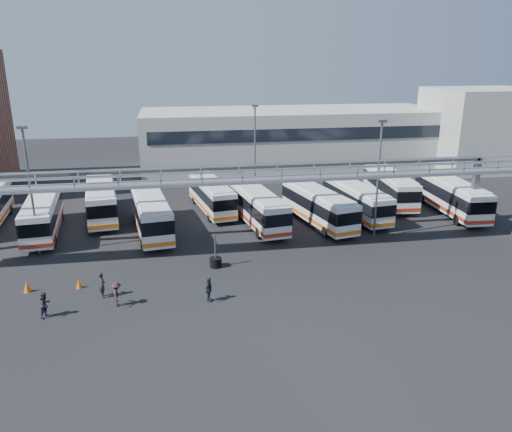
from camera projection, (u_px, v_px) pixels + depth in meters
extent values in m
plane|color=black|center=(252.00, 281.00, 35.23)|extent=(140.00, 140.00, 0.00)
cube|color=#999CA1|center=(241.00, 181.00, 38.07)|extent=(50.00, 1.80, 0.22)
cube|color=#999CA1|center=(242.00, 171.00, 36.98)|extent=(50.00, 0.10, 0.10)
cube|color=#999CA1|center=(239.00, 166.00, 38.58)|extent=(50.00, 0.10, 0.10)
cube|color=#4C4F54|center=(234.00, 167.00, 41.76)|extent=(45.00, 0.50, 0.35)
cube|color=#9E9E99|center=(291.00, 138.00, 71.63)|extent=(42.00, 14.00, 8.00)
cube|color=#B2B2AD|center=(482.00, 129.00, 69.77)|extent=(14.00, 12.00, 11.00)
cylinder|color=#4C4F54|center=(31.00, 194.00, 38.61)|extent=(0.18, 0.18, 10.00)
cube|color=#4C4F54|center=(22.00, 127.00, 37.06)|extent=(0.70, 0.35, 0.22)
cylinder|color=#4C4F54|center=(378.00, 182.00, 42.23)|extent=(0.18, 0.18, 10.00)
cube|color=#4C4F54|center=(382.00, 121.00, 40.68)|extent=(0.70, 0.35, 0.22)
cylinder|color=#4C4F54|center=(255.00, 153.00, 55.01)|extent=(0.18, 0.18, 10.00)
cube|color=#4C4F54|center=(255.00, 106.00, 53.45)|extent=(0.70, 0.35, 0.22)
cylinder|color=black|center=(10.00, 209.00, 50.12)|extent=(0.39, 1.01, 0.98)
cube|color=silver|center=(43.00, 215.00, 44.05)|extent=(3.63, 11.11, 2.73)
cube|color=black|center=(42.00, 211.00, 43.95)|extent=(3.70, 11.18, 1.09)
cube|color=#AD2D15|center=(44.00, 225.00, 44.34)|extent=(3.68, 11.17, 0.35)
cube|color=silver|center=(40.00, 199.00, 43.61)|extent=(3.27, 10.00, 0.16)
cylinder|color=black|center=(25.00, 243.00, 40.96)|extent=(0.40, 1.02, 0.99)
cylinder|color=black|center=(54.00, 241.00, 41.54)|extent=(0.40, 1.02, 0.99)
cylinder|color=black|center=(36.00, 218.00, 47.35)|extent=(0.40, 1.02, 0.99)
cylinder|color=black|center=(61.00, 216.00, 47.94)|extent=(0.40, 1.02, 0.99)
cube|color=silver|center=(101.00, 199.00, 48.64)|extent=(4.06, 11.66, 2.86)
cube|color=black|center=(101.00, 195.00, 48.54)|extent=(4.12, 11.73, 1.14)
cube|color=#D26313|center=(102.00, 209.00, 48.95)|extent=(4.11, 11.72, 0.36)
cube|color=silver|center=(100.00, 184.00, 48.18)|extent=(3.65, 10.50, 0.17)
cylinder|color=black|center=(90.00, 225.00, 45.40)|extent=(0.44, 1.07, 1.04)
cylinder|color=black|center=(117.00, 222.00, 46.07)|extent=(0.44, 1.07, 1.04)
cylinder|color=black|center=(90.00, 203.00, 52.05)|extent=(0.44, 1.07, 1.04)
cylinder|color=black|center=(114.00, 201.00, 52.72)|extent=(0.44, 1.07, 1.04)
cube|color=silver|center=(151.00, 213.00, 44.42)|extent=(4.07, 11.54, 2.82)
cube|color=black|center=(151.00, 209.00, 44.32)|extent=(4.14, 11.61, 1.13)
cube|color=#D26313|center=(151.00, 223.00, 44.73)|extent=(4.13, 11.60, 0.36)
cube|color=silver|center=(150.00, 196.00, 43.97)|extent=(3.66, 10.39, 0.16)
cylinder|color=black|center=(142.00, 242.00, 41.22)|extent=(0.44, 1.06, 1.03)
cylinder|color=black|center=(171.00, 239.00, 41.89)|extent=(0.44, 1.06, 1.03)
cylinder|color=black|center=(135.00, 216.00, 47.78)|extent=(0.44, 1.06, 1.03)
cylinder|color=black|center=(160.00, 214.00, 48.45)|extent=(0.44, 1.06, 1.03)
cube|color=silver|center=(211.00, 195.00, 50.70)|extent=(4.08, 10.63, 2.59)
cube|color=black|center=(211.00, 192.00, 50.60)|extent=(4.15, 10.70, 1.04)
cube|color=#D26313|center=(212.00, 204.00, 50.98)|extent=(4.14, 10.68, 0.33)
cube|color=silver|center=(211.00, 182.00, 50.28)|extent=(3.67, 9.56, 0.15)
cylinder|color=black|center=(210.00, 217.00, 47.76)|extent=(0.44, 0.98, 0.94)
cylinder|color=black|center=(231.00, 215.00, 48.44)|extent=(0.44, 0.98, 0.94)
cylinder|color=black|center=(194.00, 199.00, 53.72)|extent=(0.44, 0.98, 0.94)
cylinder|color=black|center=(213.00, 197.00, 54.40)|extent=(0.44, 0.98, 0.94)
cube|color=silver|center=(258.00, 207.00, 46.39)|extent=(4.03, 11.03, 2.70)
cube|color=black|center=(258.00, 204.00, 46.30)|extent=(4.10, 11.10, 1.08)
cube|color=#AD2D15|center=(258.00, 217.00, 46.68)|extent=(4.09, 11.09, 0.34)
cube|color=silver|center=(258.00, 192.00, 45.96)|extent=(3.63, 9.93, 0.16)
cylinder|color=black|center=(259.00, 233.00, 43.34)|extent=(0.44, 1.01, 0.98)
cylinder|color=black|center=(282.00, 230.00, 44.00)|extent=(0.44, 1.01, 0.98)
cylinder|color=black|center=(236.00, 211.00, 49.58)|extent=(0.44, 1.01, 0.98)
cylinder|color=black|center=(257.00, 209.00, 50.24)|extent=(0.44, 1.01, 0.98)
cube|color=silver|center=(318.00, 206.00, 46.72)|extent=(4.62, 11.06, 2.70)
cube|color=black|center=(318.00, 203.00, 46.62)|extent=(4.69, 11.13, 1.08)
cube|color=#D26313|center=(318.00, 216.00, 47.01)|extent=(4.67, 11.12, 0.34)
cube|color=silver|center=(319.00, 191.00, 46.28)|extent=(4.15, 9.96, 0.16)
cylinder|color=black|center=(326.00, 232.00, 43.67)|extent=(0.49, 1.02, 0.98)
cylinder|color=black|center=(347.00, 229.00, 44.45)|extent=(0.49, 1.02, 0.98)
cylinder|color=black|center=(291.00, 210.00, 49.78)|extent=(0.49, 1.02, 0.98)
cylinder|color=black|center=(311.00, 208.00, 50.56)|extent=(0.49, 1.02, 0.98)
cube|color=silver|center=(356.00, 200.00, 48.94)|extent=(3.63, 10.67, 2.61)
cube|color=black|center=(356.00, 197.00, 48.84)|extent=(3.70, 10.73, 1.05)
cube|color=#D26313|center=(356.00, 209.00, 49.22)|extent=(3.69, 10.72, 0.33)
cube|color=silver|center=(357.00, 186.00, 48.52)|extent=(3.27, 9.60, 0.15)
cylinder|color=black|center=(362.00, 223.00, 45.98)|extent=(0.40, 0.98, 0.95)
cylinder|color=black|center=(383.00, 221.00, 46.57)|extent=(0.40, 0.98, 0.95)
cylinder|color=black|center=(331.00, 204.00, 52.08)|extent=(0.40, 0.98, 0.95)
cylinder|color=black|center=(350.00, 202.00, 52.67)|extent=(0.40, 0.98, 0.95)
cube|color=silver|center=(390.00, 187.00, 53.56)|extent=(3.37, 11.09, 2.73)
cube|color=black|center=(390.00, 184.00, 53.46)|extent=(3.44, 11.16, 1.09)
cube|color=#AD2D15|center=(389.00, 195.00, 53.85)|extent=(3.43, 11.15, 0.35)
cube|color=silver|center=(391.00, 173.00, 53.12)|extent=(3.03, 9.98, 0.16)
cylinder|color=black|center=(390.00, 208.00, 50.55)|extent=(0.38, 1.01, 0.99)
cylinder|color=black|center=(411.00, 207.00, 50.74)|extent=(0.38, 1.01, 0.99)
cylinder|color=black|center=(369.00, 190.00, 57.18)|extent=(0.38, 1.01, 0.99)
cylinder|color=black|center=(388.00, 190.00, 57.37)|extent=(0.38, 1.01, 0.99)
cube|color=silver|center=(451.00, 196.00, 49.91)|extent=(3.04, 11.30, 2.80)
cube|color=black|center=(452.00, 192.00, 49.81)|extent=(3.11, 11.37, 1.12)
cube|color=#AD2D15|center=(450.00, 205.00, 50.21)|extent=(3.10, 11.35, 0.36)
cube|color=silver|center=(453.00, 181.00, 49.45)|extent=(2.74, 10.17, 0.16)
cylinder|color=black|center=(457.00, 220.00, 46.79)|extent=(0.35, 1.03, 1.02)
cylinder|color=black|center=(480.00, 219.00, 47.07)|extent=(0.35, 1.03, 1.02)
cylinder|color=black|center=(423.00, 199.00, 53.56)|extent=(0.35, 1.03, 1.02)
cylinder|color=black|center=(444.00, 199.00, 53.84)|extent=(0.35, 1.03, 1.02)
imported|color=black|center=(102.00, 285.00, 32.66)|extent=(0.58, 0.73, 1.75)
imported|color=#252330|center=(45.00, 305.00, 30.14)|extent=(0.93, 1.00, 1.64)
imported|color=#2F1F1F|center=(117.00, 294.00, 31.50)|extent=(0.67, 1.08, 1.61)
imported|color=#1B2330|center=(209.00, 290.00, 32.09)|extent=(0.77, 1.04, 1.64)
cone|color=#E45F0C|center=(27.00, 287.00, 33.49)|extent=(0.57, 0.57, 0.78)
cone|color=#E45F0C|center=(79.00, 284.00, 34.09)|extent=(0.54, 0.54, 0.65)
cylinder|color=black|center=(216.00, 265.00, 37.59)|extent=(0.91, 0.91, 0.22)
cylinder|color=black|center=(216.00, 262.00, 37.52)|extent=(0.91, 0.91, 0.22)
cylinder|color=black|center=(216.00, 259.00, 37.45)|extent=(0.91, 0.91, 0.22)
cylinder|color=#4C4F54|center=(215.00, 251.00, 37.24)|extent=(0.13, 0.13, 2.60)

